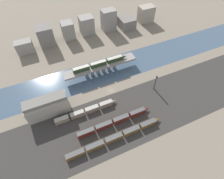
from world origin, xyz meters
name	(u,v)px	position (x,y,z in m)	size (l,w,h in m)	color
ground_plane	(111,91)	(0.00, 0.00, 0.00)	(400.00, 400.00, 0.00)	#756B5B
railbed_yard	(126,117)	(0.00, -24.00, 0.00)	(280.00, 42.00, 0.01)	#33302D
river_water	(101,72)	(0.00, 20.95, 0.00)	(320.00, 28.51, 0.01)	#3D5166
bridge	(100,67)	(0.00, 20.95, 6.01)	(58.40, 8.22, 7.85)	gray
train_on_bridge	(100,63)	(0.18, 20.95, 9.61)	(44.50, 3.07, 3.63)	#23381E
train_yard_near	(116,137)	(-12.27, -35.15, 1.72)	(62.27, 3.15, 3.52)	brown
train_yard_mid	(114,122)	(-8.90, -25.30, 1.98)	(50.35, 2.94, 4.05)	#5B1E19
train_yard_far	(86,111)	(-22.59, -10.57, 1.86)	(43.08, 3.16, 3.80)	gray
warehouse_building	(47,106)	(-45.02, 0.15, 6.63)	(27.14, 10.43, 13.95)	#9E998E
signal_tower	(155,83)	(29.92, -10.90, 6.43)	(1.00, 0.98, 13.17)	#4C4C51
city_block_far_left	(25,47)	(-51.52, 71.49, 5.69)	(14.20, 8.47, 11.38)	gray
city_block_left	(46,36)	(-31.64, 75.54, 9.10)	(13.70, 13.26, 18.19)	slate
city_block_center	(68,31)	(-10.62, 77.17, 8.21)	(10.70, 11.12, 16.41)	gray
city_block_right	(87,25)	(8.29, 78.44, 8.49)	(12.93, 11.32, 16.98)	gray
city_block_far_right	(109,20)	(30.48, 75.77, 10.23)	(13.53, 9.78, 20.46)	gray
city_block_tall	(127,23)	(48.82, 71.79, 5.19)	(14.68, 15.99, 10.38)	slate
city_block_low	(146,14)	(72.85, 74.19, 8.18)	(15.71, 10.33, 16.36)	gray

